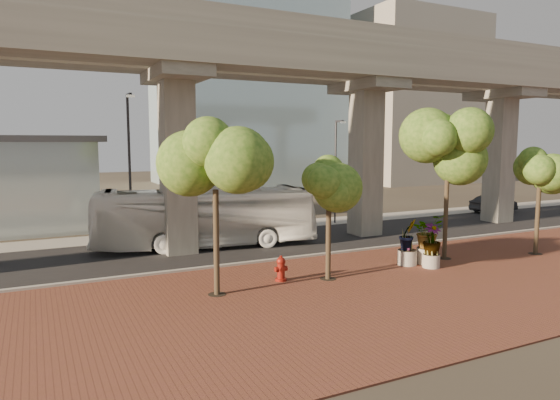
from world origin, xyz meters
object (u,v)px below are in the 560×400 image
parked_car (494,204)px  planter_front (427,234)px  fire_hydrant (281,269)px  transit_bus (205,217)px

parked_car → planter_front: size_ratio=1.77×
fire_hydrant → planter_front: planter_front is taller
transit_bus → planter_front: size_ratio=5.12×
parked_car → fire_hydrant: size_ratio=3.96×
parked_car → fire_hydrant: parked_car is taller
transit_bus → parked_car: 26.25m
transit_bus → fire_hydrant: bearing=-165.8°
transit_bus → planter_front: bearing=-126.4°
transit_bus → fire_hydrant: transit_bus is taller
parked_car → planter_front: planter_front is taller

